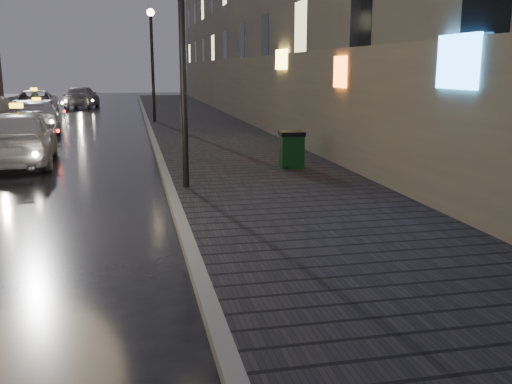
{
  "coord_description": "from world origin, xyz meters",
  "views": [
    {
      "loc": [
        0.74,
        -6.28,
        2.7
      ],
      "look_at": [
        2.54,
        1.99,
        0.85
      ],
      "focal_mm": 40.0,
      "sensor_mm": 36.0,
      "label": 1
    }
  ],
  "objects_px": {
    "trash_bin": "(292,149)",
    "car_far": "(82,97)",
    "lamp_far": "(152,51)",
    "taxi_far": "(35,104)",
    "taxi_mid": "(38,116)",
    "taxi_near": "(19,137)",
    "lamp_near": "(182,29)"
  },
  "relations": [
    {
      "from": "taxi_near",
      "to": "taxi_far",
      "type": "distance_m",
      "value": 17.17
    },
    {
      "from": "trash_bin",
      "to": "taxi_far",
      "type": "height_order",
      "value": "taxi_far"
    },
    {
      "from": "lamp_far",
      "to": "taxi_far",
      "type": "bearing_deg",
      "value": 137.32
    },
    {
      "from": "taxi_near",
      "to": "lamp_far",
      "type": "bearing_deg",
      "value": -114.64
    },
    {
      "from": "taxi_mid",
      "to": "taxi_far",
      "type": "relative_size",
      "value": 0.85
    },
    {
      "from": "lamp_near",
      "to": "taxi_mid",
      "type": "height_order",
      "value": "lamp_near"
    },
    {
      "from": "taxi_near",
      "to": "taxi_mid",
      "type": "relative_size",
      "value": 1.03
    },
    {
      "from": "trash_bin",
      "to": "lamp_far",
      "type": "bearing_deg",
      "value": 106.69
    },
    {
      "from": "taxi_near",
      "to": "car_far",
      "type": "relative_size",
      "value": 1.04
    },
    {
      "from": "taxi_far",
      "to": "taxi_mid",
      "type": "bearing_deg",
      "value": -86.76
    },
    {
      "from": "taxi_near",
      "to": "taxi_mid",
      "type": "bearing_deg",
      "value": -88.75
    },
    {
      "from": "taxi_near",
      "to": "car_far",
      "type": "bearing_deg",
      "value": -93.55
    },
    {
      "from": "car_far",
      "to": "lamp_near",
      "type": "bearing_deg",
      "value": 105.96
    },
    {
      "from": "trash_bin",
      "to": "taxi_mid",
      "type": "bearing_deg",
      "value": 128.63
    },
    {
      "from": "lamp_near",
      "to": "trash_bin",
      "type": "height_order",
      "value": "lamp_near"
    },
    {
      "from": "lamp_near",
      "to": "taxi_near",
      "type": "distance_m",
      "value": 6.96
    },
    {
      "from": "trash_bin",
      "to": "car_far",
      "type": "xyz_separation_m",
      "value": [
        -7.31,
        27.25,
        0.14
      ]
    },
    {
      "from": "taxi_far",
      "to": "car_far",
      "type": "distance_m",
      "value": 7.55
    },
    {
      "from": "lamp_far",
      "to": "car_far",
      "type": "bearing_deg",
      "value": 108.43
    },
    {
      "from": "taxi_mid",
      "to": "lamp_near",
      "type": "bearing_deg",
      "value": 102.9
    },
    {
      "from": "trash_bin",
      "to": "taxi_mid",
      "type": "relative_size",
      "value": 0.21
    },
    {
      "from": "lamp_near",
      "to": "lamp_far",
      "type": "distance_m",
      "value": 16.0
    },
    {
      "from": "taxi_mid",
      "to": "car_far",
      "type": "xyz_separation_m",
      "value": [
        0.67,
        15.27,
        0.11
      ]
    },
    {
      "from": "taxi_near",
      "to": "car_far",
      "type": "xyz_separation_m",
      "value": [
        -0.15,
        24.32,
        -0.03
      ]
    },
    {
      "from": "taxi_near",
      "to": "taxi_mid",
      "type": "xyz_separation_m",
      "value": [
        -0.82,
        9.05,
        -0.14
      ]
    },
    {
      "from": "lamp_far",
      "to": "taxi_near",
      "type": "relative_size",
      "value": 1.12
    },
    {
      "from": "taxi_near",
      "to": "trash_bin",
      "type": "bearing_deg",
      "value": 153.93
    },
    {
      "from": "lamp_far",
      "to": "trash_bin",
      "type": "height_order",
      "value": "lamp_far"
    },
    {
      "from": "trash_bin",
      "to": "car_far",
      "type": "relative_size",
      "value": 0.21
    },
    {
      "from": "lamp_far",
      "to": "car_far",
      "type": "xyz_separation_m",
      "value": [
        -4.38,
        13.14,
        -2.72
      ]
    },
    {
      "from": "lamp_near",
      "to": "taxi_mid",
      "type": "distance_m",
      "value": 15.03
    },
    {
      "from": "taxi_mid",
      "to": "taxi_near",
      "type": "bearing_deg",
      "value": 88.05
    }
  ]
}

